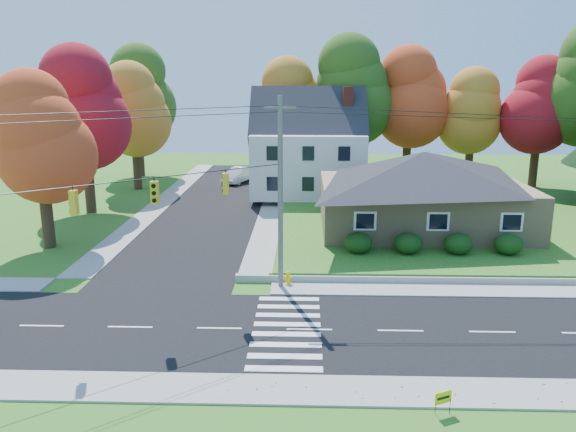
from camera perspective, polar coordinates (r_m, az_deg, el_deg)
name	(u,v)px	position (r m, az deg, el deg)	size (l,w,h in m)	color
ground	(309,330)	(25.28, 2.19, -11.48)	(120.00, 120.00, 0.00)	#3D7923
road_main	(309,330)	(25.28, 2.19, -11.46)	(90.00, 8.00, 0.02)	black
road_cross	(218,202)	(50.64, -7.08, 1.39)	(8.00, 44.00, 0.02)	black
sidewalk_north	(309,288)	(29.87, 2.13, -7.32)	(90.00, 2.00, 0.08)	#9C9A90
sidewalk_south	(310,390)	(20.85, 2.28, -17.26)	(90.00, 2.00, 0.08)	#9C9A90
lawn	(471,215)	(47.01, 18.09, 0.14)	(30.00, 30.00, 0.50)	#3D7923
ranch_house	(423,189)	(40.43, 13.52, 2.68)	(14.60, 10.60, 5.40)	tan
colonial_house	(309,149)	(51.24, 2.10, 6.82)	(10.40, 8.40, 9.60)	silver
hedge_row	(433,243)	(34.93, 14.52, -2.71)	(10.70, 1.70, 1.27)	#163A10
traffic_infrastructure	(307,209)	(24.87, 1.93, 0.67)	(38.10, 10.66, 10.00)	#666059
tree_lot_0	(288,104)	(56.95, 0.01, 11.29)	(6.72, 6.72, 12.51)	#3F2A19
tree_lot_1	(350,91)	(56.04, 6.27, 12.50)	(7.84, 7.84, 14.60)	#3F2A19
tree_lot_2	(410,98)	(57.81, 12.24, 11.67)	(7.28, 7.28, 13.56)	#3F2A19
tree_lot_3	(473,112)	(58.26, 18.26, 10.02)	(6.16, 6.16, 11.47)	#3F2A19
tree_lot_4	(540,106)	(59.25, 24.24, 10.20)	(6.72, 6.72, 12.51)	#3F2A19
tree_west_0	(39,138)	(38.86, -23.98, 7.24)	(6.16, 6.16, 11.47)	#3F2A19
tree_west_1	(83,109)	(48.31, -20.12, 10.20)	(7.28, 7.28, 13.56)	#3F2A19
tree_west_2	(133,110)	(57.45, -15.44, 10.32)	(6.72, 6.72, 12.51)	#3F2A19
tree_west_3	(136,94)	(65.63, -15.16, 11.86)	(7.84, 7.84, 14.60)	#3F2A19
white_car	(238,175)	(60.02, -5.06, 4.17)	(1.69, 4.84, 1.59)	white
fire_hydrant	(288,278)	(30.26, 0.01, -6.36)	(0.43, 0.34, 0.76)	#F7F400
yard_sign	(443,398)	(20.03, 15.50, -17.39)	(0.60, 0.30, 0.81)	black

